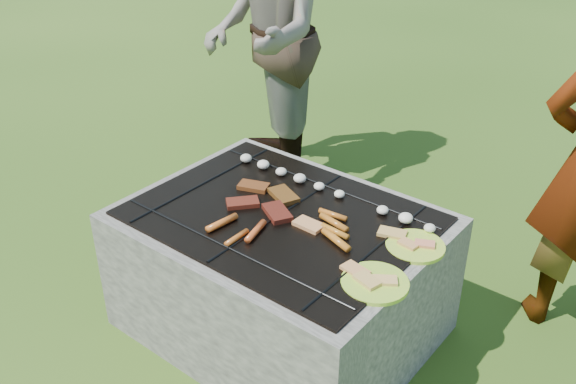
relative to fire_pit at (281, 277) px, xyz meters
name	(u,v)px	position (x,y,z in m)	size (l,w,h in m)	color
lawn	(281,325)	(0.00, 0.00, -0.28)	(60.00, 60.00, 0.00)	#224210
fire_pit	(281,277)	(0.00, 0.00, 0.00)	(1.30, 1.00, 0.62)	#A59F93
mushrooms	(321,186)	(0.01, 0.28, 0.35)	(1.05, 0.06, 0.04)	beige
pork_slabs	(267,200)	(-0.11, 0.04, 0.34)	(0.40, 0.31, 0.02)	#9B471C
sausages	(293,229)	(0.12, -0.07, 0.34)	(0.54, 0.46, 0.03)	#C35920
bread_on_grate	(346,238)	(0.32, 0.02, 0.34)	(0.44, 0.39, 0.02)	tan
plate_far	(415,246)	(0.56, 0.15, 0.33)	(0.31, 0.31, 0.03)	#FFEF3C
plate_near	(375,283)	(0.56, -0.15, 0.33)	(0.27, 0.27, 0.03)	yellow
bystander	(263,35)	(-1.02, 1.08, 0.67)	(0.93, 0.72, 1.91)	gray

